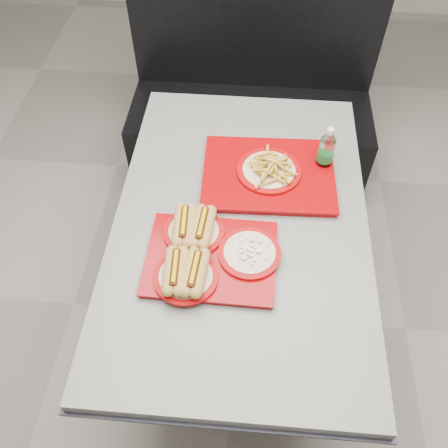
# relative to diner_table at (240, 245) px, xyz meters

# --- Properties ---
(ground) EXTENTS (6.00, 6.00, 0.00)m
(ground) POSITION_rel_diner_table_xyz_m (0.00, 0.00, -0.58)
(ground) COLOR gray
(ground) RESTS_ON ground
(diner_table) EXTENTS (0.92, 1.42, 0.75)m
(diner_table) POSITION_rel_diner_table_xyz_m (0.00, 0.00, 0.00)
(diner_table) COLOR black
(diner_table) RESTS_ON ground
(booth_bench) EXTENTS (1.30, 0.57, 1.35)m
(booth_bench) POSITION_rel_diner_table_xyz_m (0.00, 1.09, -0.18)
(booth_bench) COLOR black
(booth_bench) RESTS_ON ground
(tray_near) EXTENTS (0.45, 0.39, 0.09)m
(tray_near) POSITION_rel_diner_table_xyz_m (-0.11, -0.19, 0.20)
(tray_near) COLOR #8E0306
(tray_near) RESTS_ON diner_table
(tray_far) EXTENTS (0.51, 0.40, 0.10)m
(tray_far) POSITION_rel_diner_table_xyz_m (0.09, 0.21, 0.19)
(tray_far) COLOR #8E0306
(tray_far) RESTS_ON diner_table
(water_bottle) EXTENTS (0.06, 0.06, 0.19)m
(water_bottle) POSITION_rel_diner_table_xyz_m (0.30, 0.28, 0.25)
(water_bottle) COLOR silver
(water_bottle) RESTS_ON diner_table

